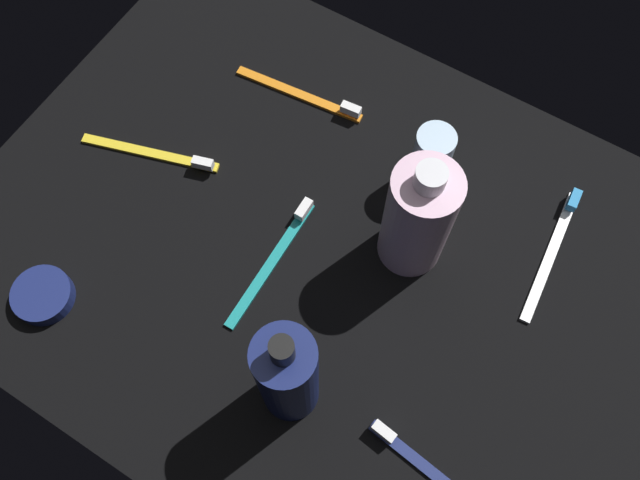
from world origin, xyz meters
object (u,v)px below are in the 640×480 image
(lotion_bottle, at_px, (287,376))
(toothbrush_navy, at_px, (433,473))
(toothbrush_yellow, at_px, (156,156))
(deodorant_stick, at_px, (431,159))
(bodywash_bottle, at_px, (418,218))
(toothbrush_teal, at_px, (276,255))
(toothbrush_orange, at_px, (306,96))
(cream_tin_left, at_px, (43,295))
(toothbrush_white, at_px, (554,246))

(lotion_bottle, relative_size, toothbrush_navy, 1.12)
(toothbrush_yellow, bearing_deg, deodorant_stick, 26.88)
(toothbrush_navy, bearing_deg, bodywash_bottle, 124.01)
(toothbrush_teal, xyz_separation_m, toothbrush_navy, (0.27, -0.12, 0.00))
(toothbrush_navy, bearing_deg, toothbrush_orange, 137.59)
(lotion_bottle, bearing_deg, toothbrush_yellow, 152.41)
(bodywash_bottle, relative_size, deodorant_stick, 1.95)
(bodywash_bottle, distance_m, cream_tin_left, 0.43)
(bodywash_bottle, distance_m, toothbrush_navy, 0.26)
(deodorant_stick, height_order, toothbrush_orange, deodorant_stick)
(toothbrush_teal, relative_size, cream_tin_left, 2.64)
(toothbrush_white, xyz_separation_m, cream_tin_left, (-0.47, -0.36, 0.00))
(toothbrush_white, bearing_deg, bodywash_bottle, -148.85)
(lotion_bottle, height_order, bodywash_bottle, lotion_bottle)
(toothbrush_yellow, distance_m, cream_tin_left, 0.21)
(toothbrush_teal, relative_size, toothbrush_yellow, 1.03)
(bodywash_bottle, xyz_separation_m, toothbrush_orange, (-0.22, 0.12, -0.08))
(toothbrush_teal, distance_m, toothbrush_navy, 0.29)
(toothbrush_white, bearing_deg, toothbrush_navy, -90.82)
(bodywash_bottle, relative_size, toothbrush_orange, 1.01)
(toothbrush_white, height_order, toothbrush_teal, same)
(bodywash_bottle, height_order, deodorant_stick, bodywash_bottle)
(toothbrush_yellow, bearing_deg, cream_tin_left, -88.97)
(bodywash_bottle, height_order, toothbrush_teal, bodywash_bottle)
(toothbrush_teal, distance_m, toothbrush_yellow, 0.20)
(toothbrush_orange, xyz_separation_m, toothbrush_navy, (0.36, -0.33, 0.00))
(bodywash_bottle, height_order, toothbrush_white, bodywash_bottle)
(lotion_bottle, relative_size, toothbrush_orange, 1.11)
(lotion_bottle, bearing_deg, toothbrush_navy, 2.30)
(toothbrush_yellow, bearing_deg, bodywash_bottle, 10.20)
(bodywash_bottle, xyz_separation_m, toothbrush_navy, (0.14, -0.21, -0.08))
(toothbrush_white, xyz_separation_m, toothbrush_teal, (-0.27, -0.18, 0.00))
(toothbrush_teal, bearing_deg, bodywash_bottle, 35.76)
(toothbrush_white, bearing_deg, toothbrush_yellow, -162.75)
(toothbrush_teal, height_order, toothbrush_yellow, same)
(lotion_bottle, xyz_separation_m, bodywash_bottle, (0.03, 0.22, -0.01))
(lotion_bottle, xyz_separation_m, cream_tin_left, (-0.30, -0.06, -0.08))
(toothbrush_white, distance_m, toothbrush_teal, 0.33)
(toothbrush_white, bearing_deg, toothbrush_orange, 175.46)
(lotion_bottle, xyz_separation_m, deodorant_stick, (-0.00, 0.31, -0.04))
(toothbrush_teal, bearing_deg, toothbrush_navy, -23.72)
(lotion_bottle, relative_size, toothbrush_teal, 1.11)
(lotion_bottle, bearing_deg, toothbrush_teal, 128.82)
(deodorant_stick, bearing_deg, toothbrush_white, -1.73)
(deodorant_stick, height_order, toothbrush_teal, deodorant_stick)
(bodywash_bottle, xyz_separation_m, toothbrush_teal, (-0.13, -0.09, -0.08))
(toothbrush_yellow, height_order, cream_tin_left, toothbrush_yellow)
(bodywash_bottle, bearing_deg, toothbrush_navy, -55.99)
(toothbrush_orange, bearing_deg, bodywash_bottle, -28.41)
(lotion_bottle, relative_size, toothbrush_yellow, 1.15)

